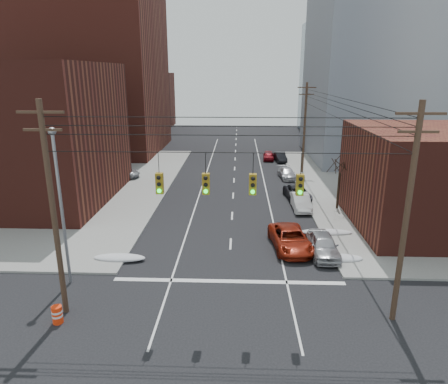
# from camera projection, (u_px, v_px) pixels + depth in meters

# --- Properties ---
(ground) EXTENTS (160.00, 160.00, 0.00)m
(ground) POSITION_uv_depth(u_px,v_px,m) (225.00, 354.00, 17.91)
(ground) COLOR black
(ground) RESTS_ON ground
(building_brick_tall) EXTENTS (24.00, 20.00, 30.00)m
(building_brick_tall) POSITION_uv_depth(u_px,v_px,m) (78.00, 52.00, 60.38)
(building_brick_tall) COLOR maroon
(building_brick_tall) RESTS_ON ground
(building_brick_near) EXTENTS (20.00, 16.00, 13.00)m
(building_brick_near) POSITION_uv_depth(u_px,v_px,m) (2.00, 134.00, 37.88)
(building_brick_near) COLOR #522018
(building_brick_near) RESTS_ON ground
(building_brick_far) EXTENTS (22.00, 18.00, 12.00)m
(building_brick_far) POSITION_uv_depth(u_px,v_px,m) (119.00, 101.00, 87.92)
(building_brick_far) COLOR #522018
(building_brick_far) RESTS_ON ground
(building_office) EXTENTS (22.00, 20.00, 25.00)m
(building_office) POSITION_uv_depth(u_px,v_px,m) (394.00, 69.00, 55.61)
(building_office) COLOR gray
(building_office) RESTS_ON ground
(building_glass) EXTENTS (20.00, 18.00, 22.00)m
(building_glass) POSITION_uv_depth(u_px,v_px,m) (355.00, 78.00, 80.85)
(building_glass) COLOR gray
(building_glass) RESTS_ON ground
(utility_pole_left) EXTENTS (2.20, 0.28, 11.00)m
(utility_pole_left) POSITION_uv_depth(u_px,v_px,m) (53.00, 208.00, 19.42)
(utility_pole_left) COLOR #473323
(utility_pole_left) RESTS_ON ground
(utility_pole_right) EXTENTS (2.20, 0.28, 11.00)m
(utility_pole_right) POSITION_uv_depth(u_px,v_px,m) (407.00, 213.00, 18.81)
(utility_pole_right) COLOR #473323
(utility_pole_right) RESTS_ON ground
(utility_pole_far) EXTENTS (2.20, 0.28, 11.00)m
(utility_pole_far) POSITION_uv_depth(u_px,v_px,m) (305.00, 127.00, 48.47)
(utility_pole_far) COLOR #473323
(utility_pole_far) RESTS_ON ground
(traffic_signals) EXTENTS (17.00, 0.42, 2.02)m
(traffic_signals) POSITION_uv_depth(u_px,v_px,m) (229.00, 183.00, 18.68)
(traffic_signals) COLOR black
(traffic_signals) RESTS_ON ground
(street_light) EXTENTS (0.44, 0.44, 9.32)m
(street_light) POSITION_uv_depth(u_px,v_px,m) (60.00, 195.00, 22.40)
(street_light) COLOR gray
(street_light) RESTS_ON ground
(bare_tree) EXTENTS (2.09, 2.20, 4.93)m
(bare_tree) POSITION_uv_depth(u_px,v_px,m) (339.00, 185.00, 36.03)
(bare_tree) COLOR black
(bare_tree) RESTS_ON ground
(snow_nw) EXTENTS (3.50, 1.08, 0.42)m
(snow_nw) POSITION_uv_depth(u_px,v_px,m) (119.00, 258.00, 26.73)
(snow_nw) COLOR silver
(snow_nw) RESTS_ON ground
(snow_ne) EXTENTS (3.00, 1.08, 0.42)m
(snow_ne) POSITION_uv_depth(u_px,v_px,m) (340.00, 258.00, 26.67)
(snow_ne) COLOR silver
(snow_ne) RESTS_ON ground
(snow_east_far) EXTENTS (4.00, 1.08, 0.42)m
(snow_east_far) POSITION_uv_depth(u_px,v_px,m) (326.00, 232.00, 30.98)
(snow_east_far) COLOR silver
(snow_east_far) RESTS_ON ground
(red_pickup) EXTENTS (3.07, 5.59, 1.48)m
(red_pickup) POSITION_uv_depth(u_px,v_px,m) (290.00, 239.00, 28.44)
(red_pickup) COLOR maroon
(red_pickup) RESTS_ON ground
(parked_car_a) EXTENTS (1.87, 4.50, 1.52)m
(parked_car_a) POSITION_uv_depth(u_px,v_px,m) (323.00, 245.00, 27.39)
(parked_car_a) COLOR #A8A8AC
(parked_car_a) RESTS_ON ground
(parked_car_b) EXTENTS (1.59, 4.33, 1.42)m
(parked_car_b) POSITION_uv_depth(u_px,v_px,m) (301.00, 202.00, 36.66)
(parked_car_b) COLOR white
(parked_car_b) RESTS_ON ground
(parked_car_c) EXTENTS (2.62, 4.83, 1.29)m
(parked_car_c) POSITION_uv_depth(u_px,v_px,m) (297.00, 193.00, 39.57)
(parked_car_c) COLOR black
(parked_car_c) RESTS_ON ground
(parked_car_d) EXTENTS (2.13, 4.35, 1.22)m
(parked_car_d) POSITION_uv_depth(u_px,v_px,m) (287.00, 173.00, 47.41)
(parked_car_d) COLOR #B6B6BB
(parked_car_d) RESTS_ON ground
(parked_car_e) EXTENTS (1.68, 3.82, 1.28)m
(parked_car_e) POSITION_uv_depth(u_px,v_px,m) (268.00, 155.00, 57.33)
(parked_car_e) COLOR maroon
(parked_car_e) RESTS_ON ground
(parked_car_f) EXTENTS (1.71, 3.95, 1.26)m
(parked_car_f) POSITION_uv_depth(u_px,v_px,m) (280.00, 157.00, 56.41)
(parked_car_f) COLOR black
(parked_car_f) RESTS_ON ground
(lot_car_a) EXTENTS (4.85, 2.14, 1.55)m
(lot_car_a) POSITION_uv_depth(u_px,v_px,m) (77.00, 195.00, 37.87)
(lot_car_a) COLOR silver
(lot_car_a) RESTS_ON sidewalk_nw
(lot_car_b) EXTENTS (4.90, 2.82, 1.29)m
(lot_car_b) POSITION_uv_depth(u_px,v_px,m) (120.00, 172.00, 47.16)
(lot_car_b) COLOR #9E9FA3
(lot_car_b) RESTS_ON sidewalk_nw
(lot_car_c) EXTENTS (5.09, 2.15, 1.47)m
(lot_car_c) POSITION_uv_depth(u_px,v_px,m) (45.00, 186.00, 41.15)
(lot_car_c) COLOR black
(lot_car_c) RESTS_ON sidewalk_nw
(lot_car_d) EXTENTS (4.20, 2.08, 1.38)m
(lot_car_d) POSITION_uv_depth(u_px,v_px,m) (79.00, 175.00, 45.64)
(lot_car_d) COLOR silver
(lot_car_d) RESTS_ON sidewalk_nw
(construction_barrel) EXTENTS (0.64, 0.64, 0.93)m
(construction_barrel) POSITION_uv_depth(u_px,v_px,m) (57.00, 314.00, 20.02)
(construction_barrel) COLOR #FF340D
(construction_barrel) RESTS_ON ground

